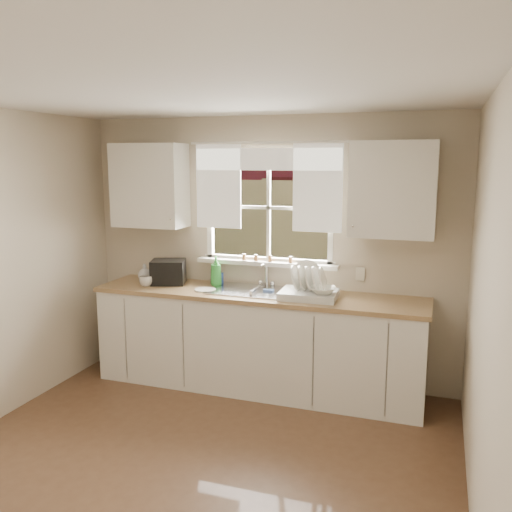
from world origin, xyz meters
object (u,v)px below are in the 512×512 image
(soap_bottle_a, at_px, (216,271))
(black_appliance, at_px, (168,272))
(dish_rack, at_px, (309,290))
(cup, at_px, (146,281))

(soap_bottle_a, distance_m, black_appliance, 0.48)
(soap_bottle_a, relative_size, black_appliance, 0.90)
(dish_rack, xyz_separation_m, black_appliance, (-1.42, 0.11, 0.04))
(cup, bearing_deg, soap_bottle_a, 27.08)
(cup, distance_m, black_appliance, 0.24)
(dish_rack, xyz_separation_m, cup, (-1.57, -0.07, -0.02))
(soap_bottle_a, xyz_separation_m, cup, (-0.62, -0.25, -0.09))
(soap_bottle_a, height_order, black_appliance, soap_bottle_a)
(black_appliance, bearing_deg, soap_bottle_a, -10.47)
(dish_rack, height_order, black_appliance, dish_rack)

